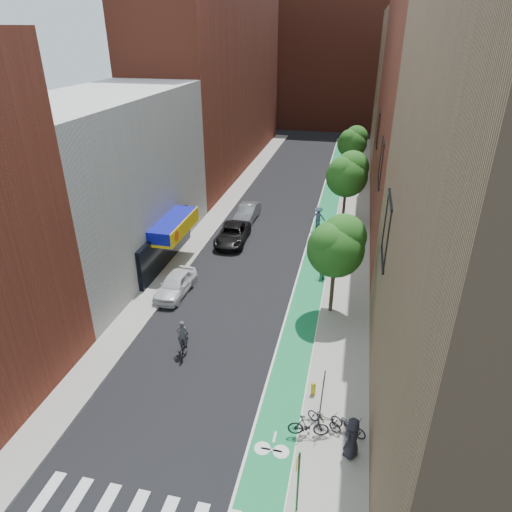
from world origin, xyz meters
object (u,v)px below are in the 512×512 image
Objects in this scene: parked_car_black at (232,234)px; cyclist_lane_near at (323,266)px; parked_car_white at (175,284)px; cyclist_lane_far at (318,220)px; cyclist_lead at (183,343)px; pedestrian at (352,438)px; parked_car_silver at (247,213)px; cyclist_lane_mid at (325,253)px; fire_hydrant at (313,388)px.

cyclist_lane_near is at bearing -31.41° from parked_car_black.
parked_car_white is 14.95m from cyclist_lane_far.
parked_car_white is at bearing -79.22° from cyclist_lead.
parked_car_white is 2.07× the size of cyclist_lead.
parked_car_white is at bearing -107.74° from pedestrian.
parked_car_silver is 19.43m from cyclist_lead.
cyclist_lane_far is at bearing 27.37° from parked_car_black.
parked_car_black is at bearing 37.03° from cyclist_lane_far.
cyclist_lane_near is at bearing 92.68° from cyclist_lane_mid.
parked_car_white is at bearing 13.82° from cyclist_lane_near.
cyclist_lead is 0.92× the size of cyclist_lane_far.
pedestrian reaches higher than cyclist_lead.
parked_car_black is 14.49m from cyclist_lead.
parked_car_black is 4.95m from parked_car_silver.
cyclist_lead is at bearing -93.81° from pedestrian.
cyclist_lane_far is (-1.16, 5.90, 0.19)m from cyclist_lane_mid.
parked_car_silver is (1.60, 13.64, 0.01)m from parked_car_white.
cyclist_lane_far is at bearing -120.91° from cyclist_lead.
parked_car_white is 0.96× the size of parked_car_silver.
cyclist_lane_near is at bearing -146.36° from pedestrian.
cyclist_lane_mid reaches higher than parked_car_white.
parked_car_black is 2.48× the size of cyclist_lead.
cyclist_lane_mid is 6.02m from cyclist_lane_far.
cyclist_lane_mid is at bearing -40.32° from parked_car_silver.
parked_car_black is 7.48× the size of fire_hydrant.
parked_car_black is 18.21m from fire_hydrant.
parked_car_silver is 11.98m from cyclist_lane_near.
parked_car_white is 13.73m from parked_car_silver.
cyclist_lead reaches higher than parked_car_black.
parked_car_white is 8.82m from parked_car_black.
cyclist_lane_near reaches higher than parked_car_white.
cyclist_lead is at bearing 45.35° from cyclist_lane_near.
cyclist_lane_near reaches higher than parked_car_black.
cyclist_lane_near reaches higher than parked_car_silver.
parked_car_black is 7.65m from cyclist_lane_far.
parked_car_silver is at bearing -132.99° from pedestrian.
cyclist_lead is 19.08m from cyclist_lane_far.
parked_car_black is 1.15× the size of parked_car_silver.
cyclist_lane_near is 8.16m from cyclist_lane_far.
cyclist_lane_mid is (6.60, 12.39, 0.13)m from cyclist_lead.
cyclist_lead reaches higher than parked_car_silver.
parked_car_white is 1.90× the size of cyclist_lane_far.
cyclist_lane_far is at bearing -93.61° from cyclist_lane_near.
parked_car_white is at bearing -94.70° from parked_car_silver.
fire_hydrant is at bearing -124.99° from pedestrian.
fire_hydrant is (-1.87, 3.13, -0.60)m from pedestrian.
cyclist_lane_mid is (7.76, -2.06, 0.10)m from parked_car_black.
cyclist_lane_mid reaches higher than parked_car_black.
cyclist_lead is 0.99× the size of cyclist_lane_mid.
parked_car_black is at bearing 117.50° from fire_hydrant.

